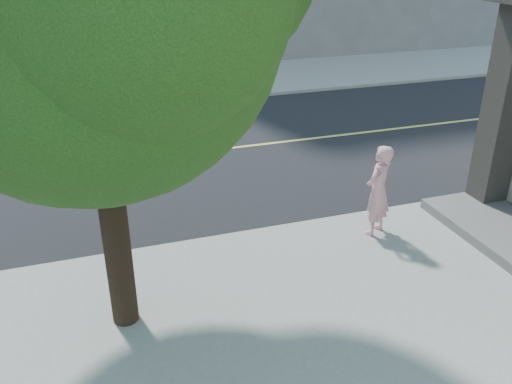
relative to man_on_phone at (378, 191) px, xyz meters
name	(u,v)px	position (x,y,z in m)	size (l,w,h in m)	color
sidewalk_ne	(278,32)	(6.50, 22.30, -0.90)	(29.00, 25.00, 0.12)	gray
man_on_phone	(378,191)	(0.00, 0.00, 0.00)	(0.62, 0.40, 1.69)	pink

